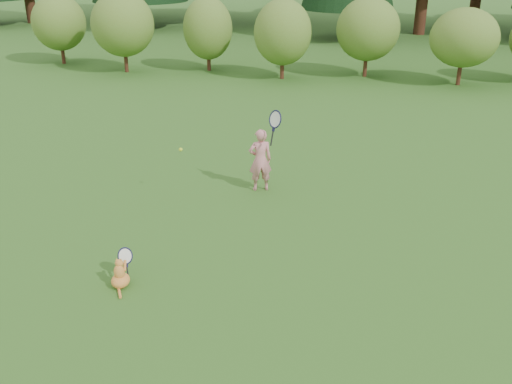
# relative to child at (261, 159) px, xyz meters

# --- Properties ---
(ground) EXTENTS (100.00, 100.00, 0.00)m
(ground) POSITION_rel_child_xyz_m (0.07, -2.51, -0.64)
(ground) COLOR #285618
(ground) RESTS_ON ground
(shrub_row) EXTENTS (28.00, 3.00, 2.80)m
(shrub_row) POSITION_rel_child_xyz_m (0.07, 10.49, 0.76)
(shrub_row) COLOR #5B7022
(shrub_row) RESTS_ON ground
(child) EXTENTS (0.74, 0.53, 1.82)m
(child) POSITION_rel_child_xyz_m (0.00, 0.00, 0.00)
(child) COLOR #D07C81
(child) RESTS_ON ground
(cat) EXTENTS (0.34, 0.64, 0.57)m
(cat) POSITION_rel_child_xyz_m (-1.22, -3.73, -0.42)
(cat) COLOR orange
(cat) RESTS_ON ground
(tennis_ball) EXTENTS (0.07, 0.07, 0.07)m
(tennis_ball) POSITION_rel_child_xyz_m (-1.35, -0.67, 0.31)
(tennis_ball) COLOR #C1CD18
(tennis_ball) RESTS_ON ground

